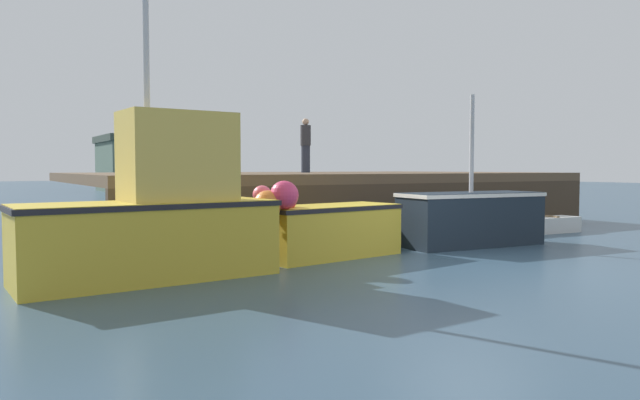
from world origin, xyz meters
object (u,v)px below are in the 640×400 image
object	(u,v)px
fishing_boat_near_left	(157,216)
fishing_boat_mid	(471,217)
dockworker	(306,145)
rowboat	(549,225)
fishing_boat_near_right	(324,227)

from	to	relation	value
fishing_boat_near_left	fishing_boat_mid	size ratio (longest dim) A/B	1.64
fishing_boat_near_left	dockworker	world-z (taller)	fishing_boat_near_left
fishing_boat_mid	dockworker	world-z (taller)	same
fishing_boat_near_left	rowboat	xyz separation A→B (m)	(10.80, 1.13, -0.77)
fishing_boat_near_left	fishing_boat_mid	distance (m)	7.10
rowboat	dockworker	bearing A→B (deg)	120.24
fishing_boat_near_left	fishing_boat_near_right	distance (m)	3.41
fishing_boat_near_right	rowboat	xyz separation A→B (m)	(7.44, 0.62, -0.39)
fishing_boat_near_right	rowboat	bearing A→B (deg)	4.79
fishing_boat_near_right	dockworker	world-z (taller)	dockworker
fishing_boat_near_right	dockworker	distance (m)	8.20
dockworker	fishing_boat_near_left	bearing A→B (deg)	-132.79
fishing_boat_near_left	fishing_boat_mid	world-z (taller)	fishing_boat_near_left
fishing_boat_mid	fishing_boat_near_right	bearing A→B (deg)	177.47
rowboat	fishing_boat_near_left	bearing A→B (deg)	-174.02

